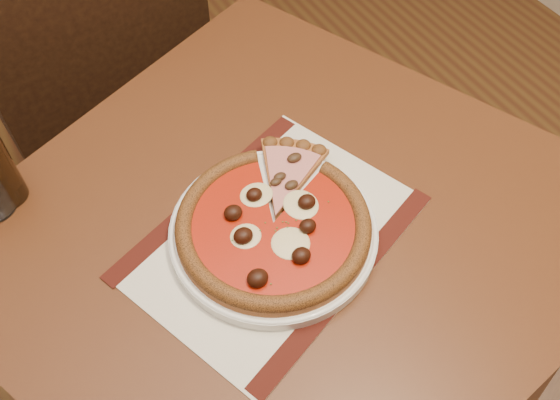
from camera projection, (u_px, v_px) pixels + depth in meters
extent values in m
cube|color=#582E14|center=(287.00, 230.00, 0.87)|extent=(1.05, 1.05, 0.04)
cylinder|color=#582E14|center=(524.00, 305.00, 1.21)|extent=(0.05, 0.05, 0.71)
cylinder|color=#582E14|center=(29.00, 370.00, 1.13)|extent=(0.05, 0.05, 0.71)
cylinder|color=#582E14|center=(256.00, 151.00, 1.47)|extent=(0.05, 0.05, 0.71)
cube|color=black|center=(92.00, 82.00, 1.46)|extent=(0.49, 0.49, 0.04)
cylinder|color=black|center=(145.00, 83.00, 1.81)|extent=(0.04, 0.04, 0.44)
cylinder|color=black|center=(21.00, 136.00, 1.68)|extent=(0.04, 0.04, 0.44)
cylinder|color=black|center=(210.00, 162.00, 1.62)|extent=(0.04, 0.04, 0.44)
cylinder|color=black|center=(77.00, 229.00, 1.49)|extent=(0.04, 0.04, 0.44)
cube|color=black|center=(102.00, 39.00, 1.15)|extent=(0.46, 0.08, 0.48)
cube|color=beige|center=(274.00, 236.00, 0.84)|extent=(0.47, 0.40, 0.00)
cylinder|color=white|center=(273.00, 232.00, 0.83)|extent=(0.29, 0.29, 0.02)
cylinder|color=#A15F27|center=(273.00, 226.00, 0.82)|extent=(0.27, 0.27, 0.01)
torus|color=brown|center=(273.00, 224.00, 0.82)|extent=(0.27, 0.27, 0.02)
cylinder|color=#B00F08|center=(273.00, 223.00, 0.81)|extent=(0.23, 0.23, 0.00)
ellipsoid|color=beige|center=(258.00, 196.00, 0.84)|extent=(0.05, 0.04, 0.01)
ellipsoid|color=beige|center=(221.00, 247.00, 0.79)|extent=(0.05, 0.04, 0.01)
ellipsoid|color=beige|center=(295.00, 247.00, 0.79)|extent=(0.05, 0.04, 0.01)
ellipsoid|color=beige|center=(317.00, 193.00, 0.84)|extent=(0.05, 0.04, 0.01)
ellipsoid|color=black|center=(251.00, 187.00, 0.83)|extent=(0.03, 0.02, 0.02)
ellipsoid|color=black|center=(210.00, 204.00, 0.81)|extent=(0.03, 0.02, 0.02)
ellipsoid|color=black|center=(235.00, 236.00, 0.78)|extent=(0.03, 0.02, 0.02)
ellipsoid|color=black|center=(258.00, 273.00, 0.75)|extent=(0.03, 0.02, 0.02)
ellipsoid|color=black|center=(298.00, 248.00, 0.77)|extent=(0.03, 0.02, 0.02)
ellipsoid|color=black|center=(339.00, 227.00, 0.79)|extent=(0.03, 0.02, 0.02)
ellipsoid|color=black|center=(309.00, 197.00, 0.82)|extent=(0.03, 0.02, 0.02)
ellipsoid|color=#3B2515|center=(289.00, 187.00, 0.84)|extent=(0.02, 0.01, 0.01)
ellipsoid|color=#3B2515|center=(292.00, 166.00, 0.87)|extent=(0.02, 0.01, 0.01)
ellipsoid|color=#3B2515|center=(281.00, 185.00, 0.85)|extent=(0.02, 0.01, 0.01)
ellipsoid|color=#3B2515|center=(276.00, 164.00, 0.87)|extent=(0.02, 0.01, 0.01)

